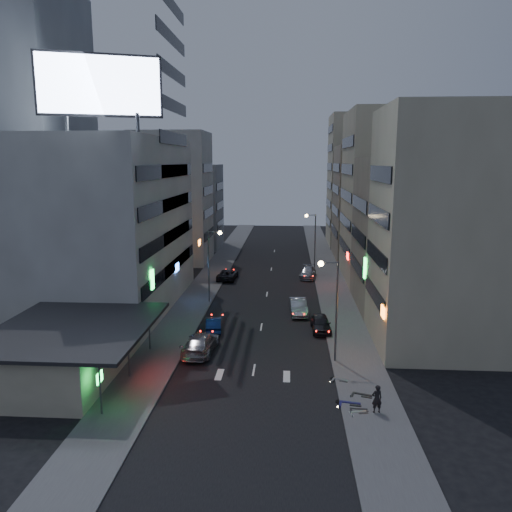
# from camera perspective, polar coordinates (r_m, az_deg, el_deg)

# --- Properties ---
(ground) EXTENTS (180.00, 180.00, 0.00)m
(ground) POSITION_cam_1_polar(r_m,az_deg,el_deg) (35.27, -0.73, -15.51)
(ground) COLOR black
(ground) RESTS_ON ground
(sidewalk_left) EXTENTS (4.00, 120.00, 0.12)m
(sidewalk_left) POSITION_cam_1_polar(r_m,az_deg,el_deg) (64.33, -5.72, -3.25)
(sidewalk_left) COLOR #4C4C4F
(sidewalk_left) RESTS_ON ground
(sidewalk_right) EXTENTS (4.00, 120.00, 0.12)m
(sidewalk_right) POSITION_cam_1_polar(r_m,az_deg,el_deg) (63.69, 8.65, -3.47)
(sidewalk_right) COLOR #4C4C4F
(sidewalk_right) RESTS_ON ground
(food_court) EXTENTS (11.00, 13.00, 3.88)m
(food_court) POSITION_cam_1_polar(r_m,az_deg,el_deg) (39.75, -21.22, -10.04)
(food_court) COLOR #BEB495
(food_court) RESTS_ON ground
(white_building) EXTENTS (14.00, 24.00, 18.00)m
(white_building) POSITION_cam_1_polar(r_m,az_deg,el_deg) (55.50, -16.85, 3.48)
(white_building) COLOR beige
(white_building) RESTS_ON ground
(grey_tower) EXTENTS (10.00, 14.00, 34.00)m
(grey_tower) POSITION_cam_1_polar(r_m,az_deg,el_deg) (61.55, -24.28, 11.15)
(grey_tower) COLOR gray
(grey_tower) RESTS_ON ground
(shophouse_near) EXTENTS (10.00, 11.00, 20.00)m
(shophouse_near) POSITION_cam_1_polar(r_m,az_deg,el_deg) (44.18, 20.20, 2.82)
(shophouse_near) COLOR #BEB495
(shophouse_near) RESTS_ON ground
(shophouse_mid) EXTENTS (11.00, 12.00, 16.00)m
(shophouse_mid) POSITION_cam_1_polar(r_m,az_deg,el_deg) (55.59, 17.29, 2.43)
(shophouse_mid) COLOR gray
(shophouse_mid) RESTS_ON ground
(shophouse_far) EXTENTS (10.00, 14.00, 22.00)m
(shophouse_far) POSITION_cam_1_polar(r_m,az_deg,el_deg) (67.83, 14.51, 6.56)
(shophouse_far) COLOR #BEB495
(shophouse_far) RESTS_ON ground
(far_left_a) EXTENTS (11.00, 10.00, 20.00)m
(far_left_a) POSITION_cam_1_polar(r_m,az_deg,el_deg) (78.81, -9.47, 6.57)
(far_left_a) COLOR beige
(far_left_a) RESTS_ON ground
(far_left_b) EXTENTS (12.00, 10.00, 15.00)m
(far_left_b) POSITION_cam_1_polar(r_m,az_deg,el_deg) (91.78, -7.87, 5.63)
(far_left_b) COLOR gray
(far_left_b) RESTS_ON ground
(far_right_a) EXTENTS (11.00, 12.00, 18.00)m
(far_right_a) POSITION_cam_1_polar(r_m,az_deg,el_deg) (82.80, 12.90, 5.95)
(far_right_a) COLOR gray
(far_right_a) RESTS_ON ground
(far_right_b) EXTENTS (12.00, 12.00, 24.00)m
(far_right_b) POSITION_cam_1_polar(r_m,az_deg,el_deg) (96.52, 11.98, 8.43)
(far_right_b) COLOR #BEB495
(far_right_b) RESTS_ON ground
(billboard) EXTENTS (9.52, 3.75, 6.20)m
(billboard) POSITION_cam_1_polar(r_m,az_deg,el_deg) (44.71, -17.42, 18.08)
(billboard) COLOR #595B60
(billboard) RESTS_ON white_building
(street_lamp_right_near) EXTENTS (1.60, 0.44, 8.02)m
(street_lamp_right_near) POSITION_cam_1_polar(r_m,az_deg,el_deg) (39.04, 8.66, -4.57)
(street_lamp_right_near) COLOR #595B60
(street_lamp_right_near) RESTS_ON sidewalk_right
(street_lamp_left) EXTENTS (1.60, 0.44, 8.02)m
(street_lamp_left) POSITION_cam_1_polar(r_m,az_deg,el_deg) (55.14, -5.04, 0.04)
(street_lamp_left) COLOR #595B60
(street_lamp_left) RESTS_ON sidewalk_left
(street_lamp_right_far) EXTENTS (1.60, 0.44, 8.02)m
(street_lamp_right_far) POSITION_cam_1_polar(r_m,az_deg,el_deg) (72.33, 6.47, 2.58)
(street_lamp_right_far) COLOR #595B60
(street_lamp_right_far) RESTS_ON sidewalk_right
(parked_car_right_near) EXTENTS (1.91, 4.37, 1.46)m
(parked_car_right_near) POSITION_cam_1_polar(r_m,az_deg,el_deg) (47.30, 7.41, -7.65)
(parked_car_right_near) COLOR black
(parked_car_right_near) RESTS_ON ground
(parked_car_right_mid) EXTENTS (2.03, 4.87, 1.56)m
(parked_car_right_mid) POSITION_cam_1_polar(r_m,az_deg,el_deg) (52.08, 4.85, -5.80)
(parked_car_right_mid) COLOR #ACAEB4
(parked_car_right_mid) RESTS_ON ground
(parked_car_left) EXTENTS (2.61, 5.14, 1.39)m
(parked_car_left) POSITION_cam_1_polar(r_m,az_deg,el_deg) (66.82, -3.26, -2.12)
(parked_car_left) COLOR #252429
(parked_car_left) RESTS_ON ground
(parked_car_right_far) EXTENTS (2.54, 5.13, 1.43)m
(parked_car_right_far) POSITION_cam_1_polar(r_m,az_deg,el_deg) (68.05, 5.95, -1.91)
(parked_car_right_far) COLOR #93959B
(parked_car_right_far) RESTS_ON ground
(road_car_blue) EXTENTS (1.89, 4.10, 1.30)m
(road_car_blue) POSITION_cam_1_polar(r_m,az_deg,el_deg) (47.11, -4.87, -7.77)
(road_car_blue) COLOR navy
(road_car_blue) RESTS_ON ground
(road_car_silver) EXTENTS (2.69, 5.87, 1.66)m
(road_car_silver) POSITION_cam_1_polar(r_m,az_deg,el_deg) (42.04, -6.34, -9.88)
(road_car_silver) COLOR #919398
(road_car_silver) RESTS_ON ground
(person) EXTENTS (0.74, 0.57, 1.83)m
(person) POSITION_cam_1_polar(r_m,az_deg,el_deg) (33.24, 13.65, -15.58)
(person) COLOR black
(person) RESTS_ON sidewalk_right
(scooter_black_a) EXTENTS (0.66, 1.70, 1.02)m
(scooter_black_a) POSITION_cam_1_polar(r_m,az_deg,el_deg) (33.74, 12.69, -15.89)
(scooter_black_a) COLOR black
(scooter_black_a) RESTS_ON sidewalk_right
(scooter_silver_a) EXTENTS (0.89, 1.76, 1.03)m
(scooter_silver_a) POSITION_cam_1_polar(r_m,az_deg,el_deg) (33.53, 12.46, -16.05)
(scooter_silver_a) COLOR #B5B9BE
(scooter_silver_a) RESTS_ON sidewalk_right
(scooter_blue) EXTENTS (1.05, 2.15, 1.26)m
(scooter_blue) POSITION_cam_1_polar(r_m,az_deg,el_deg) (34.27, 11.98, -15.19)
(scooter_blue) COLOR navy
(scooter_blue) RESTS_ON sidewalk_right
(scooter_black_b) EXTENTS (1.28, 2.10, 1.22)m
(scooter_black_b) POSITION_cam_1_polar(r_m,az_deg,el_deg) (35.45, 13.25, -14.37)
(scooter_black_b) COLOR black
(scooter_black_b) RESTS_ON sidewalk_right
(scooter_silver_b) EXTENTS (1.13, 1.77, 1.03)m
(scooter_silver_b) POSITION_cam_1_polar(r_m,az_deg,el_deg) (37.34, 10.56, -13.08)
(scooter_silver_b) COLOR gray
(scooter_silver_b) RESTS_ON sidewalk_right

